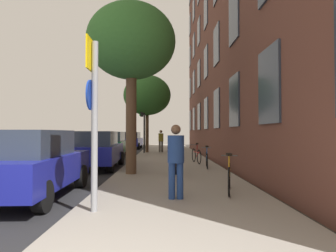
{
  "coord_description": "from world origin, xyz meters",
  "views": [
    {
      "loc": [
        0.72,
        -1.69,
        1.57
      ],
      "look_at": [
        0.94,
        11.12,
        1.87
      ],
      "focal_mm": 30.69,
      "sensor_mm": 36.0,
      "label": 1
    }
  ],
  "objects_px": {
    "car_0": "(31,163)",
    "pedestrian_1": "(161,140)",
    "sign_post": "(93,110)",
    "traffic_light": "(143,120)",
    "car_1": "(98,149)",
    "bicycle_4": "(174,152)",
    "tree_near": "(131,43)",
    "bicycle_1": "(177,163)",
    "tree_far": "(147,95)",
    "bicycle_3": "(196,155)",
    "bicycle_0": "(229,177)",
    "car_2": "(111,144)",
    "car_3": "(131,140)",
    "pedestrian_0": "(176,156)",
    "bicycle_2": "(207,159)"
  },
  "relations": [
    {
      "from": "sign_post",
      "to": "traffic_light",
      "type": "height_order",
      "value": "traffic_light"
    },
    {
      "from": "traffic_light",
      "to": "bicycle_3",
      "type": "xyz_separation_m",
      "value": [
        3.06,
        -6.99,
        -1.99
      ]
    },
    {
      "from": "bicycle_3",
      "to": "tree_far",
      "type": "bearing_deg",
      "value": 110.09
    },
    {
      "from": "tree_far",
      "to": "bicycle_4",
      "type": "relative_size",
      "value": 3.27
    },
    {
      "from": "bicycle_0",
      "to": "car_2",
      "type": "relative_size",
      "value": 0.4
    },
    {
      "from": "tree_far",
      "to": "pedestrian_1",
      "type": "distance_m",
      "value": 3.45
    },
    {
      "from": "tree_far",
      "to": "car_2",
      "type": "relative_size",
      "value": 1.37
    },
    {
      "from": "car_0",
      "to": "pedestrian_1",
      "type": "bearing_deg",
      "value": 78.42
    },
    {
      "from": "car_2",
      "to": "tree_far",
      "type": "bearing_deg",
      "value": 47.49
    },
    {
      "from": "bicycle_3",
      "to": "pedestrian_0",
      "type": "xyz_separation_m",
      "value": [
        -1.31,
        -7.4,
        0.56
      ]
    },
    {
      "from": "pedestrian_1",
      "to": "car_0",
      "type": "relative_size",
      "value": 0.4
    },
    {
      "from": "tree_near",
      "to": "pedestrian_1",
      "type": "bearing_deg",
      "value": 85.04
    },
    {
      "from": "traffic_light",
      "to": "bicycle_1",
      "type": "xyz_separation_m",
      "value": [
        1.97,
        -10.33,
        -2.02
      ]
    },
    {
      "from": "car_0",
      "to": "car_2",
      "type": "xyz_separation_m",
      "value": [
        -0.28,
        12.0,
        0.0
      ]
    },
    {
      "from": "bicycle_2",
      "to": "car_0",
      "type": "bearing_deg",
      "value": -134.63
    },
    {
      "from": "traffic_light",
      "to": "bicycle_4",
      "type": "height_order",
      "value": "traffic_light"
    },
    {
      "from": "pedestrian_1",
      "to": "bicycle_2",
      "type": "bearing_deg",
      "value": -78.22
    },
    {
      "from": "sign_post",
      "to": "pedestrian_1",
      "type": "height_order",
      "value": "sign_post"
    },
    {
      "from": "traffic_light",
      "to": "car_1",
      "type": "height_order",
      "value": "traffic_light"
    },
    {
      "from": "sign_post",
      "to": "tree_near",
      "type": "xyz_separation_m",
      "value": [
        0.16,
        4.88,
        2.78
      ]
    },
    {
      "from": "tree_near",
      "to": "pedestrian_0",
      "type": "relative_size",
      "value": 3.72
    },
    {
      "from": "bicycle_2",
      "to": "bicycle_3",
      "type": "xyz_separation_m",
      "value": [
        -0.23,
        1.8,
        0.02
      ]
    },
    {
      "from": "bicycle_0",
      "to": "car_2",
      "type": "xyz_separation_m",
      "value": [
        -5.04,
        11.88,
        0.35
      ]
    },
    {
      "from": "bicycle_2",
      "to": "bicycle_4",
      "type": "bearing_deg",
      "value": 104.98
    },
    {
      "from": "bicycle_0",
      "to": "car_1",
      "type": "height_order",
      "value": "car_1"
    },
    {
      "from": "bicycle_1",
      "to": "pedestrian_0",
      "type": "relative_size",
      "value": 0.97
    },
    {
      "from": "traffic_light",
      "to": "pedestrian_1",
      "type": "relative_size",
      "value": 2.1
    },
    {
      "from": "bicycle_0",
      "to": "car_2",
      "type": "height_order",
      "value": "car_2"
    },
    {
      "from": "sign_post",
      "to": "car_3",
      "type": "height_order",
      "value": "sign_post"
    },
    {
      "from": "pedestrian_0",
      "to": "car_1",
      "type": "distance_m",
      "value": 7.04
    },
    {
      "from": "bicycle_0",
      "to": "car_1",
      "type": "relative_size",
      "value": 0.38
    },
    {
      "from": "bicycle_3",
      "to": "car_0",
      "type": "relative_size",
      "value": 0.4
    },
    {
      "from": "traffic_light",
      "to": "bicycle_3",
      "type": "relative_size",
      "value": 2.09
    },
    {
      "from": "bicycle_4",
      "to": "car_3",
      "type": "relative_size",
      "value": 0.39
    },
    {
      "from": "traffic_light",
      "to": "car_3",
      "type": "xyz_separation_m",
      "value": [
        -1.61,
        7.09,
        -1.65
      ]
    },
    {
      "from": "pedestrian_1",
      "to": "car_3",
      "type": "bearing_deg",
      "value": 114.57
    },
    {
      "from": "car_1",
      "to": "car_2",
      "type": "distance_m",
      "value": 6.3
    },
    {
      "from": "car_2",
      "to": "bicycle_4",
      "type": "bearing_deg",
      "value": -31.1
    },
    {
      "from": "pedestrian_0",
      "to": "tree_near",
      "type": "bearing_deg",
      "value": 109.99
    },
    {
      "from": "sign_post",
      "to": "car_1",
      "type": "bearing_deg",
      "value": 102.09
    },
    {
      "from": "bicycle_1",
      "to": "car_1",
      "type": "height_order",
      "value": "car_1"
    },
    {
      "from": "car_1",
      "to": "traffic_light",
      "type": "bearing_deg",
      "value": 80.28
    },
    {
      "from": "tree_far",
      "to": "bicycle_3",
      "type": "distance_m",
      "value": 8.97
    },
    {
      "from": "bicycle_4",
      "to": "pedestrian_1",
      "type": "bearing_deg",
      "value": 98.77
    },
    {
      "from": "tree_near",
      "to": "traffic_light",
      "type": "bearing_deg",
      "value": 91.8
    },
    {
      "from": "tree_near",
      "to": "tree_far",
      "type": "height_order",
      "value": "tree_near"
    },
    {
      "from": "tree_near",
      "to": "tree_far",
      "type": "xyz_separation_m",
      "value": [
        -0.06,
        11.1,
        -0.43
      ]
    },
    {
      "from": "traffic_light",
      "to": "bicycle_4",
      "type": "distance_m",
      "value": 5.12
    },
    {
      "from": "tree_far",
      "to": "bicycle_1",
      "type": "bearing_deg",
      "value": -81.17
    },
    {
      "from": "sign_post",
      "to": "car_0",
      "type": "distance_m",
      "value": 2.67
    }
  ]
}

